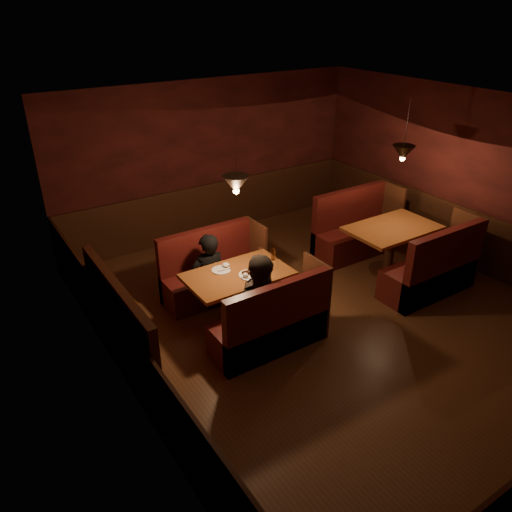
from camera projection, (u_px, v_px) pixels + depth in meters
room at (316, 254)px, 6.72m from camera, size 6.02×7.02×2.92m
main_table at (239, 284)px, 6.92m from camera, size 1.43×0.87×1.00m
main_bench_far at (212, 275)px, 7.65m from camera, size 1.58×0.56×1.08m
main_bench_near at (273, 327)px, 6.44m from camera, size 1.58×0.56×1.08m
second_table at (391, 239)px, 8.17m from camera, size 1.47×0.94×0.83m
second_bench_far at (354, 233)px, 8.95m from camera, size 1.62×0.61×1.16m
second_bench_near at (433, 273)px, 7.65m from camera, size 1.62×0.61×1.16m
diner_a at (208, 260)px, 7.18m from camera, size 0.58×0.40×1.52m
diner_b at (263, 289)px, 6.36m from camera, size 0.89×0.74×1.64m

